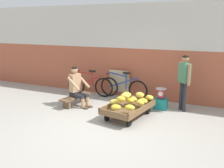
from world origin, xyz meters
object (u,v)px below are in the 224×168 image
object	(u,v)px
low_bench	(76,98)
bicycle_near_left	(90,85)
customer_adult	(184,77)
plastic_crate	(160,104)
sign_board	(120,83)
weighing_scale	(161,93)
bicycle_far_left	(123,87)
vendor_seated	(77,87)
banana_cart	(128,108)

from	to	relation	value
low_bench	bicycle_near_left	distance (m)	1.07
customer_adult	plastic_crate	bearing A→B (deg)	-169.45
sign_board	plastic_crate	bearing A→B (deg)	-24.78
weighing_scale	bicycle_near_left	bearing A→B (deg)	171.63
low_bench	bicycle_far_left	distance (m)	1.60
vendor_seated	customer_adult	world-z (taller)	customer_adult
vendor_seated	weighing_scale	size ratio (longest dim) A/B	3.80
bicycle_near_left	customer_adult	distance (m)	3.14
vendor_seated	bicycle_far_left	world-z (taller)	vendor_seated
banana_cart	bicycle_near_left	xyz separation A→B (m)	(-1.90, 1.35, 0.11)
sign_board	bicycle_near_left	bearing A→B (deg)	-160.17
bicycle_far_left	low_bench	bearing A→B (deg)	-129.82
banana_cart	weighing_scale	bearing A→B (deg)	59.25
banana_cart	customer_adult	xyz separation A→B (m)	(1.17, 1.10, 0.71)
low_bench	bicycle_near_left	world-z (taller)	bicycle_near_left
low_bench	plastic_crate	size ratio (longest dim) A/B	3.14
weighing_scale	bicycle_near_left	world-z (taller)	bicycle_near_left
low_bench	bicycle_far_left	size ratio (longest dim) A/B	0.68
vendor_seated	low_bench	bearing A→B (deg)	165.44
plastic_crate	weighing_scale	distance (m)	0.30
plastic_crate	bicycle_far_left	size ratio (longest dim) A/B	0.22
bicycle_far_left	sign_board	xyz separation A→B (m)	(-0.18, 0.17, 0.09)
weighing_scale	banana_cart	bearing A→B (deg)	-120.75
weighing_scale	sign_board	world-z (taller)	sign_board
bicycle_far_left	customer_adult	size ratio (longest dim) A/B	1.08
plastic_crate	customer_adult	distance (m)	1.00
plastic_crate	customer_adult	size ratio (longest dim) A/B	0.24
banana_cart	vendor_seated	xyz separation A→B (m)	(-1.70, 0.28, 0.33)
low_bench	vendor_seated	bearing A→B (deg)	-14.56
banana_cart	sign_board	world-z (taller)	sign_board
vendor_seated	weighing_scale	distance (m)	2.39
low_bench	bicycle_far_left	xyz separation A→B (m)	(1.02, 1.22, 0.15)
banana_cart	bicycle_far_left	xyz separation A→B (m)	(-0.77, 1.52, 0.11)
plastic_crate	weighing_scale	world-z (taller)	weighing_scale
vendor_seated	sign_board	world-z (taller)	vendor_seated
vendor_seated	weighing_scale	bearing A→B (deg)	17.17
customer_adult	banana_cart	bearing A→B (deg)	-136.88
bicycle_near_left	banana_cart	bearing A→B (deg)	-35.40
plastic_crate	sign_board	xyz separation A→B (m)	(-1.53, 0.71, 0.29)
bicycle_near_left	customer_adult	xyz separation A→B (m)	(3.07, -0.26, 0.60)
vendor_seated	weighing_scale	xyz separation A→B (m)	(2.28, 0.71, -0.11)
bicycle_far_left	sign_board	world-z (taller)	sign_board
low_bench	plastic_crate	world-z (taller)	plastic_crate
plastic_crate	bicycle_near_left	world-z (taller)	bicycle_near_left
plastic_crate	low_bench	bearing A→B (deg)	-163.88
low_bench	banana_cart	bearing A→B (deg)	-9.61
banana_cart	plastic_crate	xyz separation A→B (m)	(0.59, 0.99, -0.09)
weighing_scale	bicycle_far_left	size ratio (longest dim) A/B	0.18
weighing_scale	bicycle_far_left	bearing A→B (deg)	158.38
plastic_crate	customer_adult	world-z (taller)	customer_adult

